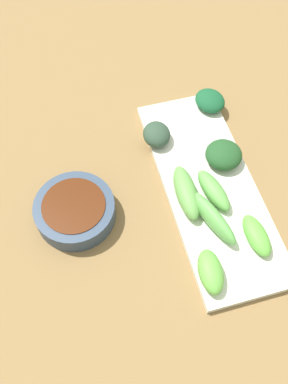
{
  "coord_description": "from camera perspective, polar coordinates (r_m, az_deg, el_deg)",
  "views": [
    {
      "loc": [
        -0.12,
        -0.31,
        0.56
      ],
      "look_at": [
        -0.04,
        -0.02,
        0.05
      ],
      "focal_mm": 39.17,
      "sensor_mm": 36.0,
      "label": 1
    }
  ],
  "objects": [
    {
      "name": "tabletop",
      "position": [
        0.64,
        2.87,
        0.68
      ],
      "size": [
        2.1,
        2.1,
        0.02
      ],
      "primitive_type": "cube",
      "color": "olive",
      "rests_on": "ground"
    },
    {
      "name": "sauce_bowl",
      "position": [
        0.6,
        -9.39,
        -2.45
      ],
      "size": [
        0.11,
        0.11,
        0.03
      ],
      "color": "#33445B",
      "rests_on": "tabletop"
    },
    {
      "name": "serving_plate",
      "position": [
        0.63,
        8.91,
        0.63
      ],
      "size": [
        0.13,
        0.35,
        0.01
      ],
      "primitive_type": "cube",
      "color": "silver",
      "rests_on": "tabletop"
    },
    {
      "name": "broccoli_stalk_0",
      "position": [
        0.55,
        9.06,
        -10.67
      ],
      "size": [
        0.04,
        0.06,
        0.02
      ],
      "primitive_type": "ellipsoid",
      "rotation": [
        0.0,
        0.0,
        -0.11
      ],
      "color": "#63AF42",
      "rests_on": "serving_plate"
    },
    {
      "name": "broccoli_leafy_1",
      "position": [
        0.64,
        10.79,
        5.02
      ],
      "size": [
        0.06,
        0.06,
        0.03
      ],
      "primitive_type": "ellipsoid",
      "rotation": [
        0.0,
        0.0,
        0.19
      ],
      "color": "#214E24",
      "rests_on": "serving_plate"
    },
    {
      "name": "broccoli_stalk_2",
      "position": [
        0.59,
        15.08,
        -5.72
      ],
      "size": [
        0.03,
        0.07,
        0.02
      ],
      "primitive_type": "ellipsoid",
      "rotation": [
        0.0,
        0.0,
        0.07
      ],
      "color": "#60B340",
      "rests_on": "serving_plate"
    },
    {
      "name": "broccoli_stalk_3",
      "position": [
        0.61,
        9.45,
        0.21
      ],
      "size": [
        0.04,
        0.08,
        0.02
      ],
      "primitive_type": "ellipsoid",
      "rotation": [
        0.0,
        0.0,
        0.22
      ],
      "color": "#62A94C",
      "rests_on": "serving_plate"
    },
    {
      "name": "broccoli_stalk_4",
      "position": [
        0.58,
        9.29,
        -3.4
      ],
      "size": [
        0.05,
        0.1,
        0.03
      ],
      "primitive_type": "ellipsoid",
      "rotation": [
        0.0,
        0.0,
        0.32
      ],
      "color": "#60AB4F",
      "rests_on": "serving_plate"
    },
    {
      "name": "broccoli_stalk_5",
      "position": [
        0.6,
        5.78,
        -0.05
      ],
      "size": [
        0.03,
        0.09,
        0.03
      ],
      "primitive_type": "ellipsoid",
      "rotation": [
        0.0,
        0.0,
        -0.04
      ],
      "color": "#63A24B",
      "rests_on": "serving_plate"
    },
    {
      "name": "broccoli_leafy_6",
      "position": [
        0.65,
        1.73,
        7.84
      ],
      "size": [
        0.05,
        0.05,
        0.03
      ],
      "primitive_type": "ellipsoid",
      "rotation": [
        0.0,
        0.0,
        -0.07
      ],
      "color": "#2E4634",
      "rests_on": "serving_plate"
    },
    {
      "name": "broccoli_leafy_7",
      "position": [
        0.71,
        8.97,
        12.18
      ],
      "size": [
        0.06,
        0.06,
        0.02
      ],
      "primitive_type": "ellipsoid",
      "rotation": [
        0.0,
        0.0,
        0.3
      ],
      "color": "#17532E",
      "rests_on": "serving_plate"
    }
  ]
}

